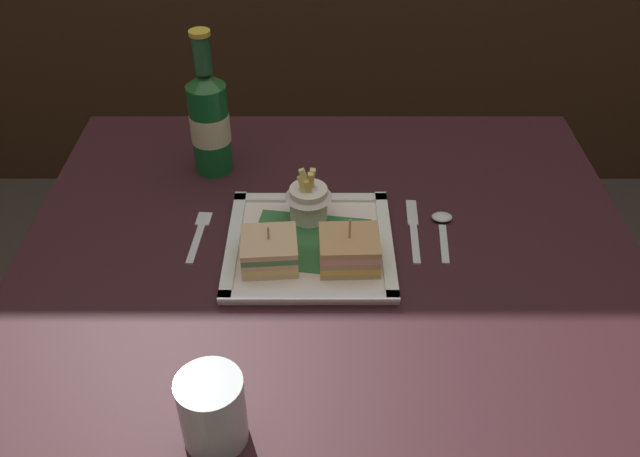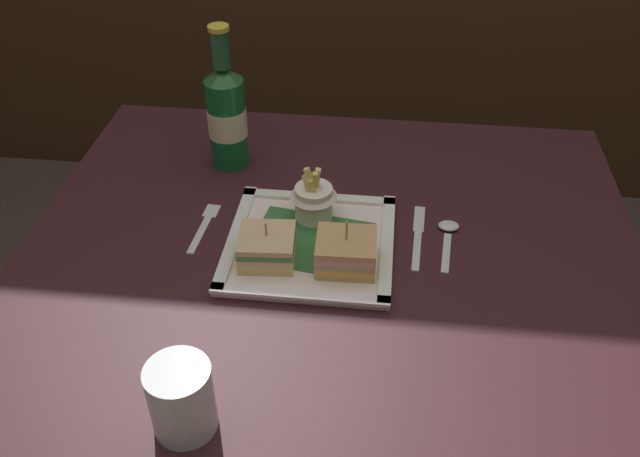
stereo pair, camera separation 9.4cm
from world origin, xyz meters
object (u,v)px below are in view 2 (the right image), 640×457
square_plate (310,245)px  fork (205,225)px  fries_cup (314,197)px  dining_table (329,308)px  knife (418,234)px  sandwich_half_right (346,252)px  water_glass (182,402)px  sandwich_half_left (267,247)px  beer_bottle (227,114)px  spoon (448,233)px

square_plate → fork: square_plate is taller
fries_cup → fork: size_ratio=0.75×
dining_table → knife: 0.21m
sandwich_half_right → fries_cup: bearing=119.2°
water_glass → sandwich_half_left: bearing=81.2°
dining_table → water_glass: size_ratio=10.15×
fork → knife: size_ratio=0.79×
sandwich_half_left → square_plate: bearing=36.3°
beer_bottle → water_glass: (0.07, -0.59, -0.06)m
fork → spoon: bearing=3.0°
fries_cup → beer_bottle: (-0.18, 0.17, 0.05)m
water_glass → knife: (0.28, 0.41, -0.04)m
fork → water_glass: bearing=-78.9°
square_plate → spoon: square_plate is taller
water_glass → spoon: water_glass is taller
sandwich_half_left → spoon: bearing=20.1°
sandwich_half_left → beer_bottle: 0.32m
sandwich_half_left → beer_bottle: size_ratio=0.34×
beer_bottle → knife: (0.36, -0.18, -0.10)m
sandwich_half_left → sandwich_half_right: 0.12m
square_plate → fries_cup: (-0.00, 0.07, 0.05)m
dining_table → beer_bottle: bearing=132.6°
fries_cup → fork: (-0.18, -0.03, -0.05)m
sandwich_half_left → sandwich_half_right: (0.12, -0.00, 0.00)m
fork → spoon: (0.41, 0.02, 0.00)m
knife → beer_bottle: bearing=152.8°
square_plate → water_glass: water_glass is taller
square_plate → dining_table: bearing=7.2°
sandwich_half_right → fork: bearing=161.3°
fork → fries_cup: bearing=9.6°
fork → sandwich_half_right: bearing=-18.7°
dining_table → fries_cup: (-0.03, 0.06, 0.19)m
beer_bottle → spoon: 0.46m
sandwich_half_right → knife: bearing=41.3°
fries_cup → fork: bearing=-170.4°
sandwich_half_right → water_glass: (-0.17, -0.31, 0.01)m
beer_bottle → spoon: (0.41, -0.18, -0.10)m
dining_table → knife: size_ratio=5.94×
dining_table → spoon: spoon is taller
square_plate → knife: (0.17, 0.05, -0.00)m
fork → beer_bottle: bearing=89.6°
sandwich_half_right → water_glass: water_glass is taller
beer_bottle → water_glass: bearing=-82.8°
sandwich_half_left → knife: bearing=22.8°
square_plate → spoon: size_ratio=2.06×
fries_cup → knife: size_ratio=0.59×
fries_cup → spoon: fries_cup is taller
dining_table → fries_cup: size_ratio=10.04×
dining_table → sandwich_half_right: sandwich_half_right is taller
square_plate → sandwich_half_right: size_ratio=2.84×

